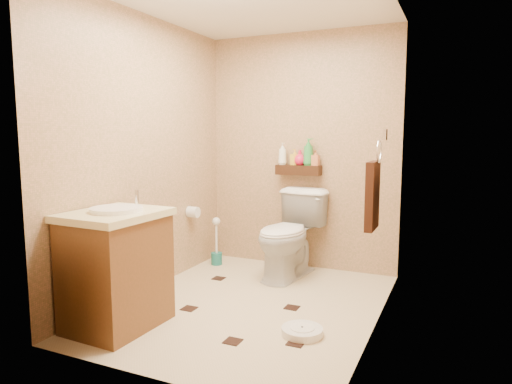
% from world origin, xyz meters
% --- Properties ---
extents(ground, '(2.50, 2.50, 0.00)m').
position_xyz_m(ground, '(0.00, 0.00, 0.00)').
color(ground, beige).
rests_on(ground, ground).
extents(wall_back, '(2.00, 0.04, 2.40)m').
position_xyz_m(wall_back, '(0.00, 1.25, 1.20)').
color(wall_back, tan).
rests_on(wall_back, ground).
extents(wall_front, '(2.00, 0.04, 2.40)m').
position_xyz_m(wall_front, '(0.00, -1.25, 1.20)').
color(wall_front, tan).
rests_on(wall_front, ground).
extents(wall_left, '(0.04, 2.50, 2.40)m').
position_xyz_m(wall_left, '(-1.00, 0.00, 1.20)').
color(wall_left, tan).
rests_on(wall_left, ground).
extents(wall_right, '(0.04, 2.50, 2.40)m').
position_xyz_m(wall_right, '(1.00, 0.00, 1.20)').
color(wall_right, tan).
rests_on(wall_right, ground).
extents(wall_shelf, '(0.46, 0.14, 0.10)m').
position_xyz_m(wall_shelf, '(0.00, 1.17, 1.02)').
color(wall_shelf, '#35190E').
rests_on(wall_shelf, wall_back).
extents(floor_accents, '(1.25, 1.31, 0.01)m').
position_xyz_m(floor_accents, '(0.02, -0.05, 0.00)').
color(floor_accents, black).
rests_on(floor_accents, ground).
extents(toilet, '(0.58, 0.88, 0.84)m').
position_xyz_m(toilet, '(0.03, 0.83, 0.42)').
color(toilet, white).
rests_on(toilet, ground).
extents(vanity, '(0.60, 0.71, 0.98)m').
position_xyz_m(vanity, '(-0.70, -0.76, 0.43)').
color(vanity, brown).
rests_on(vanity, ground).
extents(bathroom_scale, '(0.37, 0.37, 0.06)m').
position_xyz_m(bathroom_scale, '(0.57, -0.36, 0.03)').
color(bathroom_scale, white).
rests_on(bathroom_scale, ground).
extents(toilet_brush, '(0.12, 0.12, 0.51)m').
position_xyz_m(toilet_brush, '(-0.82, 0.91, 0.18)').
color(toilet_brush, '#1A6A67').
rests_on(toilet_brush, ground).
extents(towel_ring, '(0.12, 0.30, 0.76)m').
position_xyz_m(towel_ring, '(0.91, 0.25, 0.95)').
color(towel_ring, silver).
rests_on(towel_ring, wall_right).
extents(toilet_paper, '(0.12, 0.11, 0.12)m').
position_xyz_m(toilet_paper, '(-0.94, 0.65, 0.60)').
color(toilet_paper, white).
rests_on(toilet_paper, wall_left).
extents(bottle_a, '(0.12, 0.12, 0.23)m').
position_xyz_m(bottle_a, '(-0.18, 1.17, 1.18)').
color(bottle_a, white).
rests_on(bottle_a, wall_shelf).
extents(bottle_b, '(0.10, 0.10, 0.16)m').
position_xyz_m(bottle_b, '(-0.04, 1.17, 1.15)').
color(bottle_b, gold).
rests_on(bottle_b, wall_shelf).
extents(bottle_c, '(0.16, 0.16, 0.16)m').
position_xyz_m(bottle_c, '(0.01, 1.17, 1.15)').
color(bottle_c, '#DF1A46').
rests_on(bottle_c, wall_shelf).
extents(bottle_d, '(0.12, 0.12, 0.27)m').
position_xyz_m(bottle_d, '(0.10, 1.17, 1.21)').
color(bottle_d, green).
rests_on(bottle_d, wall_shelf).
extents(bottle_e, '(0.07, 0.07, 0.16)m').
position_xyz_m(bottle_e, '(0.18, 1.17, 1.15)').
color(bottle_e, '#CA7143').
rests_on(bottle_e, wall_shelf).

